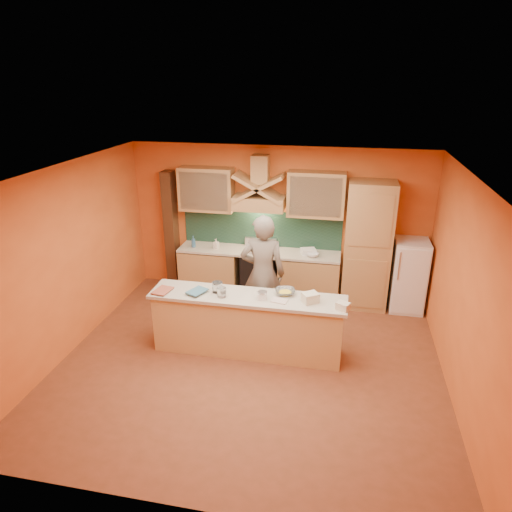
% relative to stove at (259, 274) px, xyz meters
% --- Properties ---
extents(floor, '(5.50, 5.00, 0.01)m').
position_rel_stove_xyz_m(floor, '(0.30, -2.20, -0.45)').
color(floor, brown).
rests_on(floor, ground).
extents(ceiling, '(5.50, 5.00, 0.01)m').
position_rel_stove_xyz_m(ceiling, '(0.30, -2.20, 2.35)').
color(ceiling, white).
rests_on(ceiling, wall_back).
extents(wall_back, '(5.50, 0.02, 2.80)m').
position_rel_stove_xyz_m(wall_back, '(0.30, 0.30, 0.95)').
color(wall_back, orange).
rests_on(wall_back, floor).
extents(wall_front, '(5.50, 0.02, 2.80)m').
position_rel_stove_xyz_m(wall_front, '(0.30, -4.70, 0.95)').
color(wall_front, orange).
rests_on(wall_front, floor).
extents(wall_left, '(0.02, 5.00, 2.80)m').
position_rel_stove_xyz_m(wall_left, '(-2.45, -2.20, 0.95)').
color(wall_left, orange).
rests_on(wall_left, floor).
extents(wall_right, '(0.02, 5.00, 2.80)m').
position_rel_stove_xyz_m(wall_right, '(3.05, -2.20, 0.95)').
color(wall_right, orange).
rests_on(wall_right, floor).
extents(base_cabinet_left, '(1.10, 0.60, 0.86)m').
position_rel_stove_xyz_m(base_cabinet_left, '(-0.95, 0.00, -0.02)').
color(base_cabinet_left, tan).
rests_on(base_cabinet_left, floor).
extents(base_cabinet_right, '(1.10, 0.60, 0.86)m').
position_rel_stove_xyz_m(base_cabinet_right, '(0.95, 0.00, -0.02)').
color(base_cabinet_right, tan).
rests_on(base_cabinet_right, floor).
extents(counter_top, '(3.00, 0.62, 0.04)m').
position_rel_stove_xyz_m(counter_top, '(-0.00, 0.00, 0.45)').
color(counter_top, beige).
rests_on(counter_top, base_cabinet_left).
extents(stove, '(0.60, 0.58, 0.90)m').
position_rel_stove_xyz_m(stove, '(0.00, 0.00, 0.00)').
color(stove, black).
rests_on(stove, floor).
extents(backsplash, '(3.00, 0.03, 0.70)m').
position_rel_stove_xyz_m(backsplash, '(-0.00, 0.28, 0.80)').
color(backsplash, '#183529').
rests_on(backsplash, wall_back).
extents(range_hood, '(0.92, 0.50, 0.24)m').
position_rel_stove_xyz_m(range_hood, '(0.00, 0.05, 1.37)').
color(range_hood, tan).
rests_on(range_hood, wall_back).
extents(hood_chimney, '(0.30, 0.30, 0.50)m').
position_rel_stove_xyz_m(hood_chimney, '(0.00, 0.15, 1.95)').
color(hood_chimney, tan).
rests_on(hood_chimney, wall_back).
extents(upper_cabinet_left, '(1.00, 0.35, 0.80)m').
position_rel_stove_xyz_m(upper_cabinet_left, '(-1.00, 0.12, 1.55)').
color(upper_cabinet_left, tan).
rests_on(upper_cabinet_left, wall_back).
extents(upper_cabinet_right, '(1.00, 0.35, 0.80)m').
position_rel_stove_xyz_m(upper_cabinet_right, '(1.00, 0.12, 1.55)').
color(upper_cabinet_right, tan).
rests_on(upper_cabinet_right, wall_back).
extents(pantry_column, '(0.80, 0.60, 2.30)m').
position_rel_stove_xyz_m(pantry_column, '(1.95, 0.00, 0.70)').
color(pantry_column, tan).
rests_on(pantry_column, floor).
extents(fridge, '(0.58, 0.60, 1.30)m').
position_rel_stove_xyz_m(fridge, '(2.70, 0.00, 0.20)').
color(fridge, white).
rests_on(fridge, floor).
extents(trim_column_left, '(0.20, 0.30, 2.30)m').
position_rel_stove_xyz_m(trim_column_left, '(-1.75, 0.15, 0.70)').
color(trim_column_left, '#472816').
rests_on(trim_column_left, floor).
extents(island_body, '(2.80, 0.55, 0.88)m').
position_rel_stove_xyz_m(island_body, '(0.20, -1.90, -0.01)').
color(island_body, tan).
rests_on(island_body, floor).
extents(island_top, '(2.90, 0.62, 0.05)m').
position_rel_stove_xyz_m(island_top, '(0.20, -1.90, 0.47)').
color(island_top, beige).
rests_on(island_top, island_body).
extents(person, '(0.76, 0.54, 1.97)m').
position_rel_stove_xyz_m(person, '(0.30, -1.19, 0.53)').
color(person, '#70665B').
rests_on(person, floor).
extents(pot_large, '(0.27, 0.27, 0.16)m').
position_rel_stove_xyz_m(pot_large, '(-0.07, -0.11, 0.53)').
color(pot_large, silver).
rests_on(pot_large, stove).
extents(pot_small, '(0.20, 0.20, 0.15)m').
position_rel_stove_xyz_m(pot_small, '(0.08, 0.12, 0.52)').
color(pot_small, silver).
rests_on(pot_small, stove).
extents(soap_bottle_a, '(0.11, 0.11, 0.19)m').
position_rel_stove_xyz_m(soap_bottle_a, '(-0.80, -0.05, 0.56)').
color(soap_bottle_a, silver).
rests_on(soap_bottle_a, counter_top).
extents(soap_bottle_b, '(0.09, 0.09, 0.22)m').
position_rel_stove_xyz_m(soap_bottle_b, '(-1.24, -0.07, 0.58)').
color(soap_bottle_b, '#305C85').
rests_on(soap_bottle_b, counter_top).
extents(bowl_back, '(0.25, 0.25, 0.07)m').
position_rel_stove_xyz_m(bowl_back, '(1.00, -0.11, 0.50)').
color(bowl_back, silver).
rests_on(bowl_back, counter_top).
extents(dish_rack, '(0.31, 0.28, 0.09)m').
position_rel_stove_xyz_m(dish_rack, '(0.92, 0.02, 0.52)').
color(dish_rack, white).
rests_on(dish_rack, counter_top).
extents(book_lower, '(0.28, 0.34, 0.03)m').
position_rel_stove_xyz_m(book_lower, '(-1.18, -2.00, 0.51)').
color(book_lower, '#A7513B').
rests_on(book_lower, island_top).
extents(book_upper, '(0.32, 0.36, 0.02)m').
position_rel_stove_xyz_m(book_upper, '(-0.64, -1.93, 0.53)').
color(book_upper, '#3D6D87').
rests_on(book_upper, island_top).
extents(jar_large, '(0.19, 0.19, 0.16)m').
position_rel_stove_xyz_m(jar_large, '(-0.26, -1.87, 0.57)').
color(jar_large, silver).
rests_on(jar_large, island_top).
extents(jar_small, '(0.14, 0.14, 0.15)m').
position_rel_stove_xyz_m(jar_small, '(-0.16, -2.01, 0.57)').
color(jar_small, white).
rests_on(jar_small, island_top).
extents(kitchen_scale, '(0.13, 0.13, 0.10)m').
position_rel_stove_xyz_m(kitchen_scale, '(0.44, -1.96, 0.54)').
color(kitchen_scale, white).
rests_on(kitchen_scale, island_top).
extents(mixing_bowl, '(0.34, 0.34, 0.07)m').
position_rel_stove_xyz_m(mixing_bowl, '(0.73, -1.74, 0.53)').
color(mixing_bowl, white).
rests_on(mixing_bowl, island_top).
extents(cloth, '(0.25, 0.21, 0.01)m').
position_rel_stove_xyz_m(cloth, '(0.69, -1.98, 0.50)').
color(cloth, beige).
rests_on(cloth, island_top).
extents(grocery_bag_a, '(0.28, 0.26, 0.14)m').
position_rel_stove_xyz_m(grocery_bag_a, '(1.12, -1.93, 0.57)').
color(grocery_bag_a, beige).
rests_on(grocery_bag_a, island_top).
extents(grocery_bag_b, '(0.21, 0.20, 0.11)m').
position_rel_stove_xyz_m(grocery_bag_b, '(1.58, -2.06, 0.55)').
color(grocery_bag_b, beige).
rests_on(grocery_bag_b, island_top).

